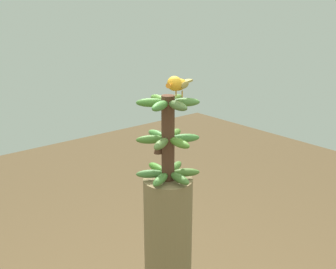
{
  "coord_description": "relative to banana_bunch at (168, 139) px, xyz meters",
  "views": [
    {
      "loc": [
        -1.17,
        0.97,
        1.83
      ],
      "look_at": [
        0.0,
        0.0,
        1.35
      ],
      "focal_mm": 44.19,
      "sensor_mm": 36.0,
      "label": 1
    }
  ],
  "objects": [
    {
      "name": "perched_bird",
      "position": [
        -0.05,
        -0.0,
        0.22
      ],
      "size": [
        0.09,
        0.18,
        0.08
      ],
      "color": "#C68933",
      "rests_on": "banana_bunch"
    },
    {
      "name": "banana_bunch",
      "position": [
        0.0,
        0.0,
        0.0
      ],
      "size": [
        0.26,
        0.24,
        0.34
      ],
      "color": "#4C2D1E",
      "rests_on": "banana_tree"
    }
  ]
}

